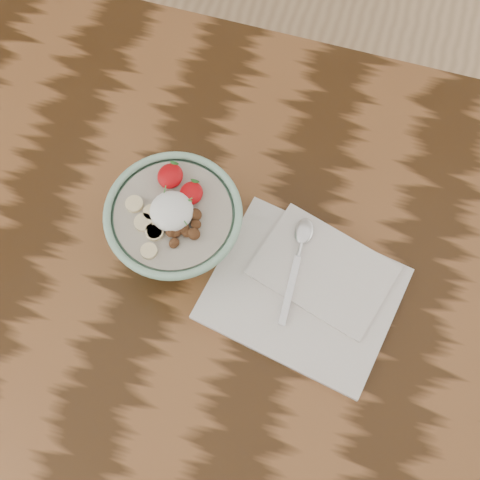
% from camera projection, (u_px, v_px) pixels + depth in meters
% --- Properties ---
extents(table, '(1.60, 0.90, 0.75)m').
position_uv_depth(table, '(280.00, 294.00, 1.13)').
color(table, '#331E0C').
rests_on(table, ground).
extents(breakfast_bowl, '(0.20, 0.20, 0.14)m').
position_uv_depth(breakfast_bowl, '(175.00, 225.00, 1.00)').
color(breakfast_bowl, '#8AB99D').
rests_on(breakfast_bowl, table).
extents(napkin, '(0.31, 0.27, 0.02)m').
position_uv_depth(napkin, '(307.00, 289.00, 1.03)').
color(napkin, silver).
rests_on(napkin, table).
extents(spoon, '(0.03, 0.18, 0.01)m').
position_uv_depth(spoon, '(301.00, 246.00, 1.04)').
color(spoon, silver).
rests_on(spoon, napkin).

